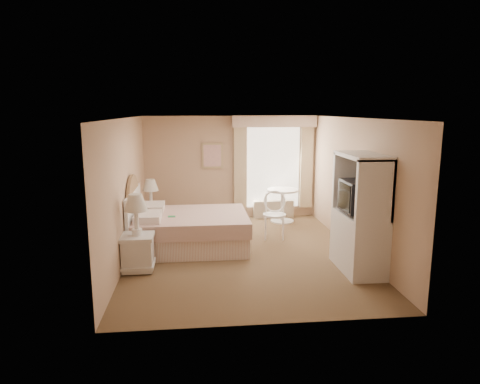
{
  "coord_description": "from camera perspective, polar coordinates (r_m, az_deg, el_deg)",
  "views": [
    {
      "loc": [
        -0.86,
        -7.63,
        2.64
      ],
      "look_at": [
        -0.03,
        0.3,
        1.11
      ],
      "focal_mm": 32.0,
      "sensor_mm": 36.0,
      "label": 1
    }
  ],
  "objects": [
    {
      "name": "cafe_chair",
      "position": [
        8.97,
        4.62,
        -2.5
      ],
      "size": [
        0.55,
        0.55,
        0.98
      ],
      "rotation": [
        0.0,
        0.0,
        -0.18
      ],
      "color": "white",
      "rests_on": "room"
    },
    {
      "name": "nightstand_near",
      "position": [
        7.31,
        -13.51,
        -6.59
      ],
      "size": [
        0.53,
        0.53,
        1.28
      ],
      "color": "silver",
      "rests_on": "room"
    },
    {
      "name": "room",
      "position": [
        7.8,
        0.43,
        0.63
      ],
      "size": [
        4.21,
        5.51,
        2.51
      ],
      "color": "brown",
      "rests_on": "ground"
    },
    {
      "name": "bed",
      "position": [
        8.38,
        -7.53,
        -4.9
      ],
      "size": [
        2.23,
        1.76,
        1.55
      ],
      "color": "tan",
      "rests_on": "room"
    },
    {
      "name": "armoire",
      "position": [
        7.32,
        15.69,
        -4.01
      ],
      "size": [
        0.59,
        1.18,
        1.96
      ],
      "color": "silver",
      "rests_on": "room"
    },
    {
      "name": "round_table",
      "position": [
        10.23,
        5.69,
        -1.08
      ],
      "size": [
        0.75,
        0.75,
        0.79
      ],
      "color": "white",
      "rests_on": "room"
    },
    {
      "name": "nightstand_far",
      "position": [
        9.55,
        -11.72,
        -2.69
      ],
      "size": [
        0.48,
        0.48,
        1.15
      ],
      "color": "silver",
      "rests_on": "room"
    },
    {
      "name": "framed_art",
      "position": [
        10.41,
        -3.71,
        4.86
      ],
      "size": [
        0.52,
        0.04,
        0.62
      ],
      "color": "tan",
      "rests_on": "room"
    },
    {
      "name": "window",
      "position": [
        10.54,
        4.51,
        3.78
      ],
      "size": [
        2.05,
        0.22,
        2.51
      ],
      "color": "white",
      "rests_on": "room"
    }
  ]
}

